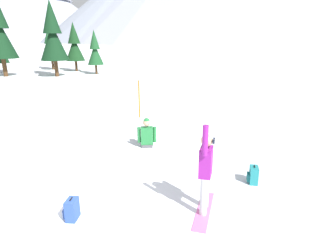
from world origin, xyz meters
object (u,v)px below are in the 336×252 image
(backpack_blue, at_px, (72,210))
(pine_tree_short, at_px, (53,35))
(backpack_teal, at_px, (253,175))
(trail_marker_pole, at_px, (139,99))
(pine_tree_leaning, at_px, (50,45))
(pine_tree_tall, at_px, (0,49))
(pine_tree_twin, at_px, (74,45))
(snowboarder_midground, at_px, (147,135))
(pine_tree_broad, at_px, (95,50))
(snowboarder_foreground, at_px, (205,171))

(backpack_blue, distance_m, pine_tree_short, 23.79)
(backpack_blue, distance_m, backpack_teal, 4.36)
(trail_marker_pole, bearing_deg, pine_tree_leaning, 118.17)
(pine_tree_short, bearing_deg, pine_tree_tall, 150.81)
(backpack_teal, xyz_separation_m, pine_tree_twin, (-11.15, 25.07, 2.50))
(backpack_blue, height_order, backpack_teal, same)
(snowboarder_midground, xyz_separation_m, trail_marker_pole, (-0.47, 3.53, 0.50))
(pine_tree_twin, xyz_separation_m, pine_tree_short, (-0.67, -4.21, 0.92))
(pine_tree_short, relative_size, pine_tree_tall, 1.60)
(pine_tree_tall, bearing_deg, pine_tree_short, -29.19)
(pine_tree_short, distance_m, pine_tree_broad, 3.92)
(snowboarder_foreground, height_order, pine_tree_twin, pine_tree_twin)
(pine_tree_tall, xyz_separation_m, pine_tree_broad, (10.05, -2.17, 0.00))
(snowboarder_foreground, bearing_deg, pine_tree_leaning, 114.58)
(trail_marker_pole, relative_size, pine_tree_broad, 0.41)
(snowboarder_midground, distance_m, pine_tree_tall, 27.01)
(backpack_blue, xyz_separation_m, backpack_teal, (4.13, 1.40, 0.00))
(backpack_teal, bearing_deg, snowboarder_midground, 134.92)
(snowboarder_midground, bearing_deg, pine_tree_broad, 106.25)
(pine_tree_twin, bearing_deg, trail_marker_pole, -67.16)
(snowboarder_midground, distance_m, pine_tree_short, 20.46)
(pine_tree_twin, height_order, pine_tree_short, pine_tree_short)
(snowboarder_midground, xyz_separation_m, pine_tree_leaning, (-11.45, 24.03, 2.31))
(backpack_blue, xyz_separation_m, pine_tree_twin, (-7.02, 26.47, 2.50))
(pine_tree_short, distance_m, pine_tree_leaning, 6.52)
(pine_tree_tall, distance_m, pine_tree_leaning, 4.87)
(backpack_blue, bearing_deg, snowboarder_foreground, 4.18)
(snowboarder_midground, bearing_deg, pine_tree_twin, 110.59)
(snowboarder_midground, relative_size, pine_tree_twin, 0.37)
(backpack_teal, bearing_deg, backpack_blue, -161.31)
(pine_tree_leaning, bearing_deg, pine_tree_broad, -37.36)
(pine_tree_tall, bearing_deg, snowboarder_foreground, -56.42)
(backpack_teal, height_order, pine_tree_short, pine_tree_short)
(backpack_teal, distance_m, pine_tree_short, 24.21)
(backpack_blue, xyz_separation_m, pine_tree_broad, (-4.38, 23.85, 2.06))
(snowboarder_foreground, xyz_separation_m, trail_marker_pole, (-1.84, 7.52, -0.09))
(backpack_teal, bearing_deg, trail_marker_pole, 117.25)
(snowboarder_midground, distance_m, pine_tree_twin, 23.92)
(backpack_teal, relative_size, pine_tree_tall, 0.11)
(pine_tree_twin, bearing_deg, backpack_blue, -75.14)
(pine_tree_short, relative_size, pine_tree_leaning, 1.37)
(snowboarder_foreground, distance_m, pine_tree_twin, 28.07)
(pine_tree_twin, distance_m, pine_tree_tall, 7.44)
(backpack_blue, bearing_deg, pine_tree_leaning, 109.70)
(trail_marker_pole, distance_m, pine_tree_short, 17.09)
(snowboarder_midground, height_order, backpack_blue, snowboarder_midground)
(backpack_teal, distance_m, trail_marker_pole, 7.14)
(snowboarder_foreground, height_order, backpack_teal, snowboarder_foreground)
(backpack_blue, bearing_deg, trail_marker_pole, 83.54)
(pine_tree_broad, height_order, pine_tree_leaning, pine_tree_leaning)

